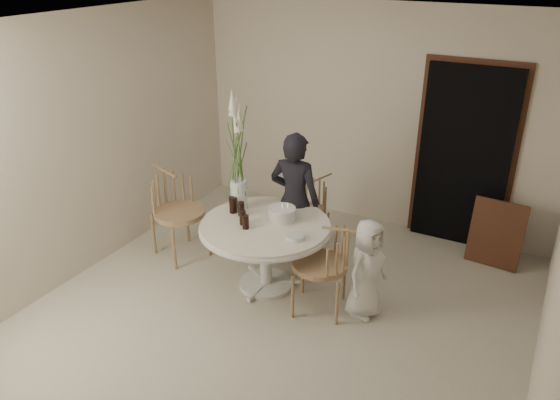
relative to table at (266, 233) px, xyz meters
The scene contains 18 objects.
ground 0.75m from the table, 35.54° to the right, with size 4.50×4.50×0.00m, color beige.
room_shell 1.09m from the table, 35.54° to the right, with size 4.50×4.50×4.50m.
doorway 2.49m from the table, 52.29° to the left, with size 1.00×0.10×2.10m, color black.
door_trim 2.53m from the table, 52.85° to the left, with size 1.12×0.03×2.22m, color #512D1C.
table is the anchor object (origin of this frame).
picture_frame 2.57m from the table, 38.10° to the left, with size 0.56×0.04×0.75m, color #512D1C.
chair_far 1.12m from the table, 89.54° to the left, with size 0.52×0.54×0.79m.
chair_right 0.78m from the table, ahead, with size 0.62×0.59×0.92m.
chair_left 1.30m from the table, behind, with size 0.70×0.68×0.98m.
girl 0.57m from the table, 84.96° to the left, with size 0.56×0.37×1.53m, color black.
boy 1.08m from the table, ahead, with size 0.49×0.32×1.00m, color silver.
birthday_cake 0.26m from the table, 53.45° to the left, with size 0.28×0.28×0.18m.
cola_tumbler_a 0.28m from the table, 122.49° to the right, with size 0.07×0.07×0.14m, color black.
cola_tumbler_b 0.29m from the table, 147.80° to the right, with size 0.07×0.07×0.14m, color black.
cola_tumbler_c 0.47m from the table, behind, with size 0.08×0.08×0.17m, color black.
cola_tumbler_d 0.36m from the table, behind, with size 0.07×0.07×0.15m, color black.
plate_stack 0.45m from the table, 19.25° to the right, with size 0.18×0.18×0.04m, color silver.
flower_vase 0.78m from the table, 157.56° to the left, with size 0.17×0.17×1.27m.
Camera 1 is at (2.07, -3.93, 3.24)m, focal length 35.00 mm.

